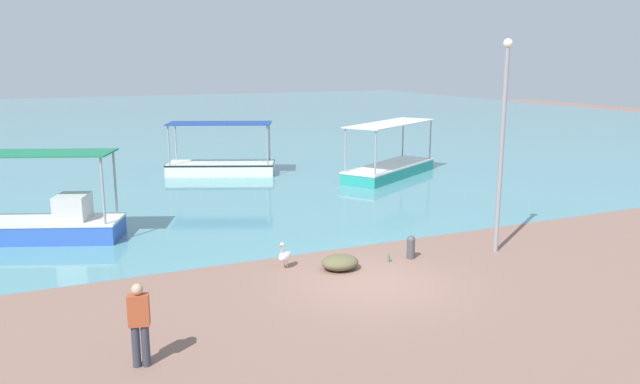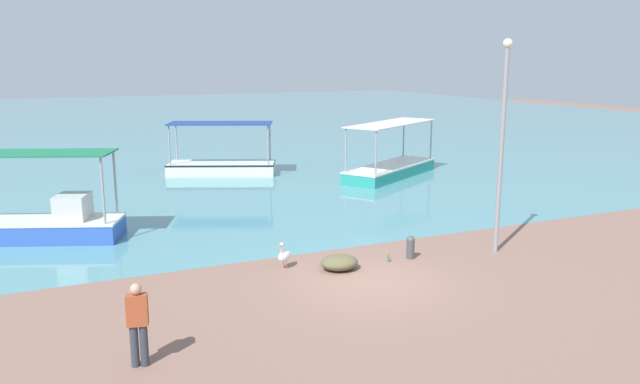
% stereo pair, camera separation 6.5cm
% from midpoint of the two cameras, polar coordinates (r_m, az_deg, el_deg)
% --- Properties ---
extents(ground, '(120.00, 120.00, 0.00)m').
position_cam_midpoint_polar(ground, '(16.96, 4.48, -8.18)').
color(ground, '#886557').
extents(harbor_water, '(110.00, 90.00, 0.00)m').
position_cam_midpoint_polar(harbor_water, '(62.65, -17.37, 6.11)').
color(harbor_water, teal).
rests_on(harbor_water, ground).
extents(fishing_boat_center, '(6.59, 5.03, 2.73)m').
position_cam_midpoint_polar(fishing_boat_center, '(31.97, 6.35, 2.32)').
color(fishing_boat_center, teal).
rests_on(fishing_boat_center, harbor_water).
extents(fishing_boat_far_left, '(5.66, 3.59, 2.91)m').
position_cam_midpoint_polar(fishing_boat_far_left, '(22.55, -24.23, -2.50)').
color(fishing_boat_far_left, blue).
rests_on(fishing_boat_far_left, harbor_water).
extents(fishing_boat_outer, '(5.83, 3.99, 2.68)m').
position_cam_midpoint_polar(fishing_boat_outer, '(32.82, -9.09, 2.49)').
color(fishing_boat_outer, white).
rests_on(fishing_boat_outer, harbor_water).
extents(pelican, '(0.69, 0.60, 0.80)m').
position_cam_midpoint_polar(pelican, '(17.88, -3.33, -5.81)').
color(pelican, '#E0997A').
rests_on(pelican, ground).
extents(lamp_post, '(0.28, 0.28, 6.45)m').
position_cam_midpoint_polar(lamp_post, '(19.48, 16.23, 4.89)').
color(lamp_post, gray).
rests_on(lamp_post, ground).
extents(mooring_bollard, '(0.25, 0.25, 0.71)m').
position_cam_midpoint_polar(mooring_bollard, '(18.89, 8.21, -4.93)').
color(mooring_bollard, '#47474C').
rests_on(mooring_bollard, ground).
extents(fisherman_standing, '(0.44, 0.31, 1.69)m').
position_cam_midpoint_polar(fisherman_standing, '(12.69, -16.33, -11.38)').
color(fisherman_standing, '#343943').
rests_on(fisherman_standing, ground).
extents(net_pile, '(1.09, 0.92, 0.42)m').
position_cam_midpoint_polar(net_pile, '(17.79, 1.73, -6.45)').
color(net_pile, brown).
rests_on(net_pile, ground).
extents(glass_bottle, '(0.07, 0.07, 0.27)m').
position_cam_midpoint_polar(glass_bottle, '(18.58, 6.20, -6.05)').
color(glass_bottle, '#3F7F4C').
rests_on(glass_bottle, ground).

